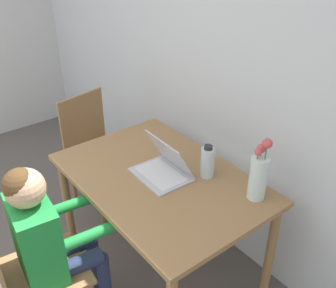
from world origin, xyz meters
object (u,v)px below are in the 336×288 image
(chair_occupied, at_px, (30,275))
(water_bottle, at_px, (207,162))
(laptop, at_px, (165,166))
(chair_spare, at_px, (96,151))
(person_seated, at_px, (47,235))
(flower_vase, at_px, (259,174))

(chair_occupied, height_order, water_bottle, water_bottle)
(laptop, bearing_deg, water_bottle, 49.67)
(chair_spare, distance_m, person_seated, 1.12)
(water_bottle, bearing_deg, person_seated, -103.66)
(chair_occupied, height_order, person_seated, person_seated)
(chair_occupied, height_order, chair_spare, same)
(chair_spare, xyz_separation_m, person_seated, (0.85, -0.71, 0.21))
(person_seated, distance_m, water_bottle, 0.88)
(chair_occupied, bearing_deg, laptop, -88.52)
(flower_vase, bearing_deg, water_bottle, -166.72)
(chair_occupied, bearing_deg, water_bottle, -96.71)
(chair_spare, bearing_deg, laptop, -103.06)
(flower_vase, height_order, water_bottle, flower_vase)
(chair_spare, height_order, water_bottle, water_bottle)
(person_seated, height_order, flower_vase, flower_vase)
(person_seated, distance_m, flower_vase, 1.05)
(laptop, height_order, water_bottle, laptop)
(chair_spare, xyz_separation_m, flower_vase, (1.33, 0.19, 0.44))
(water_bottle, bearing_deg, chair_occupied, -102.76)
(flower_vase, bearing_deg, laptop, -151.61)
(laptop, bearing_deg, flower_vase, 30.10)
(chair_spare, xyz_separation_m, laptop, (0.90, -0.04, 0.35))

